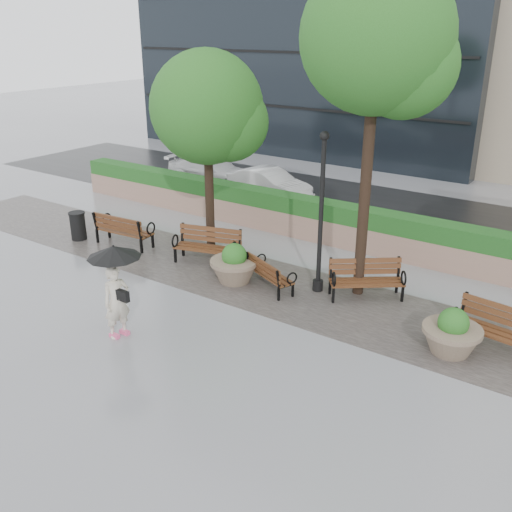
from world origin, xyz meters
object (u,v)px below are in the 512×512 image
Objects in this scene: bench_2 at (270,280)px; car_right at (269,184)px; lamppost at (321,224)px; bench_0 at (124,236)px; bench_3 at (366,287)px; bench_4 at (496,339)px; trash_bin at (78,227)px; planter_right at (452,336)px; planter_left at (234,267)px; bench_1 at (208,253)px; pedestrian at (116,283)px; car_left at (212,171)px.

bench_2 is 8.68m from car_right.
bench_0 is at bearing -175.10° from lamppost.
bench_4 reaches higher than bench_3.
car_right is at bearing 71.47° from trash_bin.
bench_2 is 1.33× the size of planter_right.
bench_0 reaches higher than bench_2.
bench_2 is 1.09m from planter_left.
planter_left is at bearing 2.28° from trash_bin.
car_right is at bearing 131.98° from lamppost.
bench_0 is 0.97× the size of bench_1.
bench_2 is at bearing 164.62° from bench_3.
bench_1 reaches higher than bench_3.
bench_1 is 8.38m from bench_4.
bench_3 is 1.45× the size of planter_left.
trash_bin is (-1.68, -0.48, 0.13)m from bench_0.
bench_3 is (8.07, 0.91, -0.01)m from bench_0.
planter_left is 0.31× the size of lamppost.
bench_3 is 3.56m from bench_4.
pedestrian reaches higher than bench_2.
bench_2 is at bearing 9.79° from planter_left.
car_left is at bearing 45.21° from pedestrian.
bench_0 is 7.03m from lamppost.
bench_4 is 0.90× the size of pedestrian.
bench_2 is 5.85m from bench_4.
bench_3 is at bearing -134.47° from bench_2.
planter_right is 15.45m from car_left.
car_right is at bearing 101.75° from bench_3.
pedestrian is (6.64, -11.70, 0.72)m from car_left.
planter_right is 0.30× the size of car_left.
bench_1 is at bearing 10.18° from trash_bin.
pedestrian is (-2.59, -4.71, -0.55)m from lamppost.
pedestrian is at bearing -141.94° from bench_4.
bench_4 is at bearing -5.97° from lamppost.
car_right is at bearing 154.38° from bench_4.
car_left is (-5.56, 7.18, 0.30)m from bench_1.
bench_2 is at bearing -151.24° from lamppost.
car_left is 1.13× the size of car_right.
lamppost is 11.65m from car_left.
lamppost reaches higher than car_left.
car_right reaches higher than car_left.
bench_0 is 1.04× the size of bench_3.
bench_1 is 2.34× the size of trash_bin.
car_left is (-13.93, 7.48, 0.32)m from bench_4.
car_left is 1.93× the size of pedestrian.
lamppost reaches higher than bench_3.
bench_2 is at bearing -3.90° from pedestrian.
bench_3 is 3.04m from planter_right.
pedestrian reaches higher than car_left.
planter_left reaches higher than bench_1.
planter_right is 0.58× the size of pedestrian.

